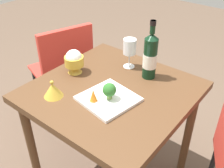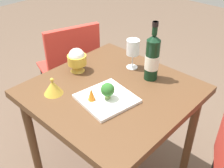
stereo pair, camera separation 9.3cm
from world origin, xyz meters
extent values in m
cube|color=brown|center=(0.00, 0.00, 0.71)|extent=(0.80, 0.80, 0.04)
cylinder|color=brown|center=(0.34, -0.34, 0.34)|extent=(0.05, 0.05, 0.69)
cylinder|color=brown|center=(-0.34, 0.34, 0.34)|extent=(0.05, 0.05, 0.69)
cylinder|color=brown|center=(0.34, 0.34, 0.34)|extent=(0.05, 0.05, 0.69)
cube|color=red|center=(0.27, 0.74, 0.44)|extent=(0.51, 0.51, 0.02)
cube|color=red|center=(0.21, 0.57, 0.65)|extent=(0.39, 0.16, 0.40)
cylinder|color=black|center=(0.16, 0.96, 0.21)|extent=(0.03, 0.03, 0.43)
cylinder|color=black|center=(0.48, 0.85, 0.21)|extent=(0.03, 0.03, 0.43)
cylinder|color=black|center=(0.05, 0.63, 0.21)|extent=(0.03, 0.03, 0.43)
cylinder|color=black|center=(0.38, 0.53, 0.21)|extent=(0.03, 0.03, 0.43)
cylinder|color=black|center=(0.22, -0.09, 0.84)|extent=(0.07, 0.08, 0.23)
cone|color=black|center=(0.22, -0.09, 0.97)|extent=(0.07, 0.08, 0.03)
cylinder|color=black|center=(0.22, -0.09, 1.02)|extent=(0.03, 0.03, 0.07)
cylinder|color=black|center=(0.22, -0.09, 1.05)|extent=(0.03, 0.03, 0.02)
cylinder|color=silver|center=(0.22, -0.09, 0.83)|extent=(0.08, 0.08, 0.08)
cylinder|color=white|center=(0.25, 0.06, 0.73)|extent=(0.07, 0.07, 0.00)
cylinder|color=white|center=(0.25, 0.06, 0.77)|extent=(0.01, 0.01, 0.08)
cylinder|color=white|center=(0.25, 0.06, 0.86)|extent=(0.08, 0.08, 0.09)
cone|color=gold|center=(0.00, 0.28, 0.75)|extent=(0.08, 0.08, 0.04)
cylinder|color=gold|center=(0.00, 0.28, 0.80)|extent=(0.11, 0.11, 0.05)
sphere|color=white|center=(0.00, 0.28, 0.82)|extent=(0.09, 0.09, 0.09)
cone|color=gold|center=(-0.24, 0.19, 0.76)|extent=(0.10, 0.10, 0.07)
sphere|color=gold|center=(-0.24, 0.19, 0.81)|extent=(0.02, 0.02, 0.02)
cube|color=white|center=(-0.09, -0.05, 0.73)|extent=(0.29, 0.29, 0.02)
cylinder|color=#729E4C|center=(-0.09, -0.06, 0.76)|extent=(0.03, 0.03, 0.03)
sphere|color=#2D6B28|center=(-0.09, -0.06, 0.79)|extent=(0.07, 0.07, 0.07)
cone|color=orange|center=(-0.15, -0.01, 0.78)|extent=(0.04, 0.04, 0.07)
camera|label=1|loc=(-0.91, -0.72, 1.54)|focal=42.72mm
camera|label=2|loc=(-0.85, -0.79, 1.54)|focal=42.72mm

